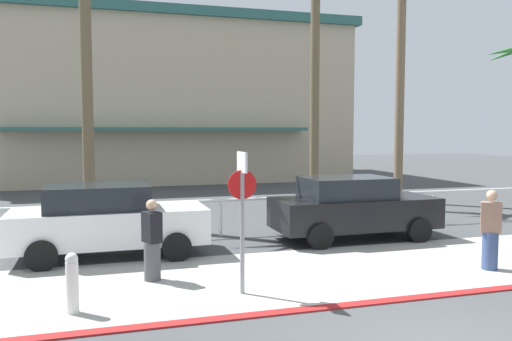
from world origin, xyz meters
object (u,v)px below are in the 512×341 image
stop_sign_bike_lane (242,202)px  pedestrian_2 (152,244)px  palm_tree_3 (401,44)px  car_white_1 (107,220)px  pedestrian_1 (491,233)px  car_black_2 (353,207)px  bollard_2 (72,283)px  palm_tree_2 (315,34)px

stop_sign_bike_lane → pedestrian_2: 2.18m
palm_tree_3 → car_white_1: 14.31m
stop_sign_bike_lane → pedestrian_1: stop_sign_bike_lane is taller
palm_tree_3 → pedestrian_2: palm_tree_3 is taller
car_white_1 → car_black_2: bearing=1.1°
car_white_1 → pedestrian_2: car_white_1 is taller
bollard_2 → palm_tree_2: bearing=50.7°
stop_sign_bike_lane → pedestrian_1: bearing=0.6°
car_black_2 → pedestrian_2: car_black_2 is taller
stop_sign_bike_lane → pedestrian_1: size_ratio=1.51×
palm_tree_2 → car_white_1: (-8.15, -6.94, -5.87)m
stop_sign_bike_lane → bollard_2: (-2.87, -0.19, -1.16)m
bollard_2 → palm_tree_3: palm_tree_3 is taller
palm_tree_2 → car_black_2: size_ratio=2.21×
palm_tree_3 → car_black_2: (-5.25, -6.14, -5.53)m
car_black_2 → pedestrian_1: 3.89m
bollard_2 → pedestrian_1: 8.29m
palm_tree_3 → car_white_1: bearing=-151.7°
palm_tree_3 → car_white_1: (-11.61, -6.26, -5.53)m
car_black_2 → pedestrian_1: size_ratio=2.59×
pedestrian_1 → palm_tree_3: bearing=68.1°
car_white_1 → stop_sign_bike_lane: bearing=-58.0°
car_white_1 → pedestrian_1: bearing=-24.8°
palm_tree_2 → pedestrian_2: 13.23m
stop_sign_bike_lane → car_black_2: size_ratio=0.58×
bollard_2 → car_white_1: size_ratio=0.23×
car_white_1 → pedestrian_1: pedestrian_1 is taller
bollard_2 → palm_tree_3: 16.89m
palm_tree_3 → pedestrian_1: size_ratio=5.29×
palm_tree_2 → car_white_1: bearing=-139.6°
car_black_2 → car_white_1: bearing=-178.9°
stop_sign_bike_lane → bollard_2: 3.10m
stop_sign_bike_lane → palm_tree_2: size_ratio=0.26×
bollard_2 → pedestrian_1: bearing=1.7°
car_white_1 → pedestrian_1: (7.66, -3.54, -0.09)m
bollard_2 → pedestrian_2: size_ratio=0.62×
pedestrian_2 → bollard_2: bearing=-133.2°
bollard_2 → car_black_2: (6.98, 3.91, 0.35)m
bollard_2 → car_black_2: bearing=29.3°
palm_tree_2 → pedestrian_2: bearing=-128.6°
stop_sign_bike_lane → pedestrian_1: 5.48m
bollard_2 → pedestrian_1: (8.28, 0.24, 0.27)m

